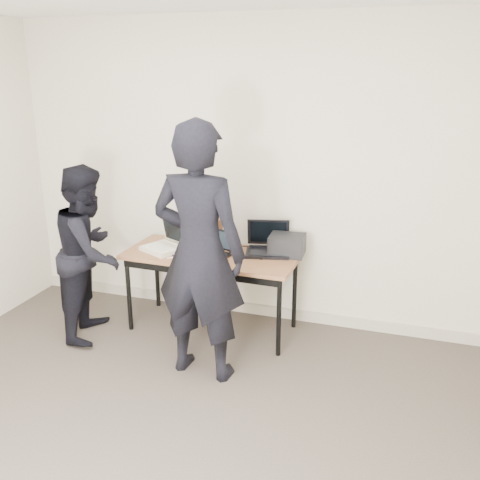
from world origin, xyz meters
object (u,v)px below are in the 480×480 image
at_px(laptop_beige, 165,244).
at_px(person_observer, 90,252).
at_px(laptop_right, 268,245).
at_px(leather_satchel, 201,231).
at_px(equipment_box, 287,245).
at_px(desk, 211,260).
at_px(person_typist, 199,253).
at_px(laptop_center, 214,249).

height_order(laptop_beige, person_observer, person_observer).
distance_m(laptop_right, leather_satchel, 0.64).
bearing_deg(equipment_box, desk, -163.07).
relative_size(person_typist, person_observer, 1.29).
relative_size(laptop_beige, laptop_center, 1.20).
bearing_deg(leather_satchel, person_observer, -148.45).
bearing_deg(laptop_right, person_typist, -121.03).
height_order(laptop_center, equipment_box, laptop_center).
distance_m(desk, leather_satchel, 0.34).
distance_m(laptop_center, equipment_box, 0.63).
bearing_deg(laptop_center, leather_satchel, 149.69).
distance_m(desk, laptop_right, 0.51).
xyz_separation_m(leather_satchel, equipment_box, (0.81, -0.04, -0.04)).
bearing_deg(person_typist, person_observer, -11.70).
height_order(desk, leather_satchel, leather_satchel).
distance_m(laptop_right, person_observer, 1.54).
bearing_deg(laptop_beige, desk, 29.71).
xyz_separation_m(equipment_box, person_typist, (-0.46, -0.87, 0.17)).
bearing_deg(person_observer, equipment_box, -84.41).
distance_m(laptop_center, leather_satchel, 0.33).
bearing_deg(laptop_center, equipment_box, 37.18).
bearing_deg(desk, person_typist, -74.28).
xyz_separation_m(desk, laptop_center, (0.04, -0.02, 0.11)).
xyz_separation_m(desk, laptop_right, (0.46, 0.20, 0.12)).
distance_m(laptop_center, laptop_right, 0.47).
bearing_deg(leather_satchel, equipment_box, -8.12).
distance_m(laptop_center, person_typist, 0.71).
relative_size(desk, laptop_center, 4.27).
bearing_deg(equipment_box, laptop_right, 177.08).
bearing_deg(person_observer, laptop_right, -81.94).
bearing_deg(equipment_box, laptop_center, -160.73).
bearing_deg(laptop_right, laptop_center, -166.01).
relative_size(laptop_right, leather_satchel, 1.18).
height_order(laptop_right, person_observer, person_observer).
xyz_separation_m(desk, laptop_beige, (-0.42, -0.03, 0.11)).
bearing_deg(equipment_box, leather_satchel, 177.47).
relative_size(desk, person_observer, 1.00).
distance_m(desk, person_observer, 1.04).
height_order(leather_satchel, equipment_box, leather_satchel).
xyz_separation_m(laptop_right, leather_satchel, (-0.64, 0.03, 0.07)).
distance_m(equipment_box, person_typist, 1.00).
bearing_deg(laptop_beige, leather_satchel, 72.28).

